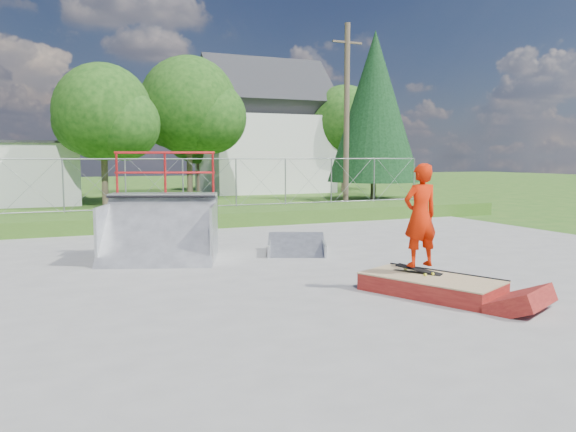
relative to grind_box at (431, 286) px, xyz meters
The scene contains 16 objects.
ground 2.37m from the grind_box, 127.11° to the left, with size 120.00×120.00×0.00m, color #295B1A.
concrete_pad 2.37m from the grind_box, 127.11° to the left, with size 20.00×16.00×0.04m, color gray.
grass_berm 11.48m from the grind_box, 97.15° to the left, with size 24.00×3.00×0.50m, color #295B1A.
grind_box is the anchor object (origin of this frame).
quarter_pipe 6.27m from the grind_box, 126.02° to the left, with size 2.47×2.09×2.47m, color #919499, non-canonical shape.
flat_bank_ramp 4.63m from the grind_box, 95.39° to the left, with size 1.37×1.46×0.42m, color #919499, non-canonical shape.
skateboard 0.41m from the grind_box, 88.33° to the left, with size 0.22×0.80×0.02m, color black.
skater 1.16m from the grind_box, 88.33° to the left, with size 0.65×0.43×1.79m, color red.
chain_link_fence 12.53m from the grind_box, 96.58° to the left, with size 20.00×0.06×1.80m, color gray, non-canonical shape.
gable_house 29.13m from the grind_box, 74.81° to the left, with size 8.40×6.08×8.94m.
utility_pole 15.63m from the grind_box, 66.39° to the left, with size 0.24×0.24×8.00m, color brown.
tree_left_near 20.39m from the grind_box, 99.16° to the left, with size 4.76×4.48×6.65m.
tree_center 22.24m from the grind_box, 86.43° to the left, with size 5.44×5.12×7.60m.
tree_right_far 29.07m from the grind_box, 63.47° to the left, with size 5.10×4.80×7.12m.
tree_back_mid 30.19m from the grind_box, 82.75° to the left, with size 4.08×3.84×5.70m.
conifer_tree 22.19m from the grind_box, 60.77° to the left, with size 5.04×5.04×9.10m.
Camera 1 is at (-4.47, -9.50, 2.36)m, focal length 35.00 mm.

